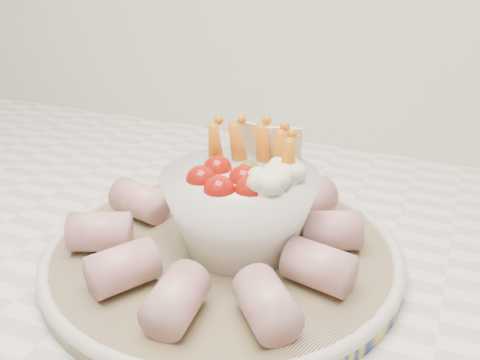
% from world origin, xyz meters
% --- Properties ---
extents(serving_platter, '(0.43, 0.43, 0.02)m').
position_xyz_m(serving_platter, '(-0.09, 1.41, 0.93)').
color(serving_platter, navy).
rests_on(serving_platter, kitchen_counter).
extents(veggie_bowl, '(0.15, 0.15, 0.12)m').
position_xyz_m(veggie_bowl, '(-0.07, 1.42, 0.98)').
color(veggie_bowl, white).
rests_on(veggie_bowl, serving_platter).
extents(cured_meat_rolls, '(0.27, 0.28, 0.04)m').
position_xyz_m(cured_meat_rolls, '(-0.09, 1.41, 0.95)').
color(cured_meat_rolls, '#AE4F5F').
rests_on(cured_meat_rolls, serving_platter).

